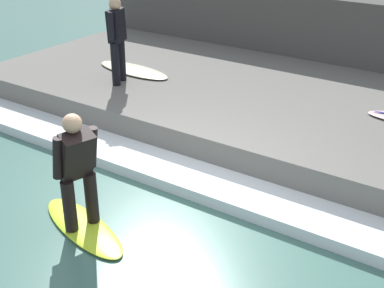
% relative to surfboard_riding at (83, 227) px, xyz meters
% --- Properties ---
extents(ground_plane, '(28.00, 28.00, 0.00)m').
position_rel_surfboard_riding_xyz_m(ground_plane, '(1.04, -0.57, -0.03)').
color(ground_plane, '#426B60').
extents(concrete_ledge, '(4.40, 11.23, 0.54)m').
position_rel_surfboard_riding_xyz_m(concrete_ledge, '(4.25, -0.57, 0.24)').
color(concrete_ledge, '#66635E').
rests_on(concrete_ledge, ground_plane).
extents(back_wall, '(0.50, 11.79, 1.81)m').
position_rel_surfboard_riding_xyz_m(back_wall, '(6.70, -0.57, 0.88)').
color(back_wall, '#474442').
rests_on(back_wall, ground_plane).
extents(wave_foam_crest, '(0.78, 10.67, 0.17)m').
position_rel_surfboard_riding_xyz_m(wave_foam_crest, '(1.66, -0.57, 0.05)').
color(wave_foam_crest, silver).
rests_on(wave_foam_crest, ground_plane).
extents(surfboard_riding, '(0.93, 1.69, 0.06)m').
position_rel_surfboard_riding_xyz_m(surfboard_riding, '(0.00, 0.00, 0.00)').
color(surfboard_riding, '#BFE02D').
rests_on(surfboard_riding, ground_plane).
extents(surfer_riding, '(0.53, 0.50, 1.46)m').
position_rel_surfboard_riding_xyz_m(surfer_riding, '(-0.00, 0.00, 0.84)').
color(surfer_riding, black).
rests_on(surfer_riding, surfboard_riding).
extents(surfer_waiting_far, '(0.50, 0.34, 1.53)m').
position_rel_surfboard_riding_xyz_m(surfer_waiting_far, '(3.21, 2.18, 1.37)').
color(surfer_waiting_far, black).
rests_on(surfer_waiting_far, concrete_ledge).
extents(surfboard_waiting_far, '(0.74, 1.78, 0.06)m').
position_rel_surfboard_riding_xyz_m(surfboard_waiting_far, '(3.85, 2.39, 0.54)').
color(surfboard_waiting_far, beige).
rests_on(surfboard_waiting_far, concrete_ledge).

